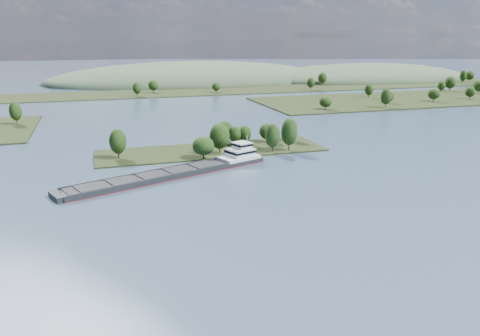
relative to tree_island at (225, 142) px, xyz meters
name	(u,v)px	position (x,y,z in m)	size (l,w,h in m)	color
ground	(256,193)	(-5.50, -58.10, -4.13)	(1800.00, 1800.00, 0.00)	#35455C
tree_island	(225,142)	(0.00, 0.00, 0.00)	(100.00, 32.91, 15.59)	black
right_bank	(450,96)	(225.91, 121.57, -3.14)	(320.00, 90.00, 15.12)	black
back_shoreline	(160,93)	(2.83, 221.65, -3.47)	(900.00, 60.00, 15.12)	black
hill_east	(367,79)	(254.50, 291.90, -4.13)	(260.00, 140.00, 36.00)	#3A4D35
hill_west	(194,81)	(54.50, 321.90, -4.13)	(320.00, 160.00, 44.00)	#3A4D35
cargo_barge	(183,170)	(-24.26, -29.35, -2.73)	(80.26, 37.87, 11.10)	black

